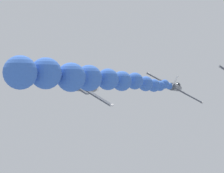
{
  "coord_description": "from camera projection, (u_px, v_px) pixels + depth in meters",
  "views": [
    {
      "loc": [
        13.77,
        -55.4,
        118.49
      ],
      "look_at": [
        0.0,
        0.0,
        119.84
      ],
      "focal_mm": 74.99,
      "sensor_mm": 36.0,
      "label": 1
    }
  ],
  "objects": [
    {
      "name": "smoke_trail_lead",
      "position": [
        82.0,
        78.0,
        46.01
      ],
      "size": [
        11.74,
        27.77,
        3.16
      ],
      "color": "blue"
    },
    {
      "name": "airplane_lead",
      "position": [
        175.0,
        87.0,
        70.46
      ],
      "size": [
        8.57,
        10.35,
        4.88
      ],
      "rotation": [
        0.0,
        0.5,
        0.0
      ],
      "color": "#474C56"
    },
    {
      "name": "airplane_left_inner",
      "position": [
        85.0,
        87.0,
        64.18
      ],
      "size": [
        8.41,
        10.35,
        5.17
      ],
      "rotation": [
        0.0,
        0.53,
        0.0
      ],
      "color": "#474C56"
    }
  ]
}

